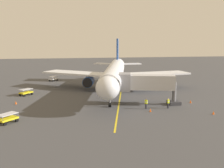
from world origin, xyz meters
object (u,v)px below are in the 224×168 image
at_px(ground_crew_wing_walker, 146,104).
at_px(safety_cone_nose_right, 191,101).
at_px(safety_cone_nose_left, 213,113).
at_px(jet_bridge, 142,83).
at_px(baggage_cart_starboard_side, 8,118).
at_px(airplane, 114,73).
at_px(baggage_cart_portside, 53,78).
at_px(safety_cone_wing_starboard, 150,110).
at_px(baggage_cart_near_nose, 26,92).
at_px(safety_cone_wing_port, 16,103).
at_px(ground_crew_marshaller, 168,103).
at_px(ground_crew_loader, 103,82).

height_order(ground_crew_wing_walker, safety_cone_nose_right, ground_crew_wing_walker).
bearing_deg(safety_cone_nose_left, jet_bridge, -42.94).
bearing_deg(baggage_cart_starboard_side, safety_cone_nose_left, 177.62).
bearing_deg(jet_bridge, airplane, -78.51).
bearing_deg(baggage_cart_starboard_side, airplane, -133.72).
bearing_deg(safety_cone_nose_left, safety_cone_nose_right, -89.93).
height_order(baggage_cart_portside, safety_cone_wing_starboard, baggage_cart_portside).
distance_m(airplane, safety_cone_nose_right, 17.76).
relative_size(baggage_cart_near_nose, safety_cone_nose_left, 5.22).
bearing_deg(safety_cone_nose_right, baggage_cart_starboard_side, 11.60).
bearing_deg(airplane, jet_bridge, 101.49).
bearing_deg(baggage_cart_portside, baggage_cart_starboard_side, 82.84).
height_order(jet_bridge, baggage_cart_near_nose, jet_bridge).
relative_size(jet_bridge, safety_cone_wing_port, 20.87).
bearing_deg(baggage_cart_near_nose, airplane, -177.01).
bearing_deg(safety_cone_wing_port, jet_bridge, 170.15).
distance_m(ground_crew_wing_walker, baggage_cart_portside, 36.88).
height_order(baggage_cart_portside, safety_cone_nose_left, baggage_cart_portside).
bearing_deg(baggage_cart_starboard_side, ground_crew_marshaller, -172.22).
bearing_deg(safety_cone_nose_left, baggage_cart_portside, -56.53).
distance_m(airplane, safety_cone_wing_port, 21.35).
height_order(safety_cone_nose_left, safety_cone_nose_right, same).
distance_m(ground_crew_wing_walker, baggage_cart_near_nose, 25.46).
xyz_separation_m(ground_crew_loader, baggage_cart_starboard_side, (17.11, 27.30, -0.23)).
relative_size(baggage_cart_portside, baggage_cart_starboard_side, 1.03).
bearing_deg(safety_cone_nose_left, ground_crew_loader, -66.08).
bearing_deg(baggage_cart_portside, safety_cone_nose_left, 123.47).
bearing_deg(safety_cone_nose_left, baggage_cart_starboard_side, -2.38).
bearing_deg(safety_cone_nose_left, baggage_cart_near_nose, -33.16).
height_order(airplane, safety_cone_nose_right, airplane).
relative_size(airplane, baggage_cart_near_nose, 13.89).
bearing_deg(baggage_cart_near_nose, baggage_cart_starboard_side, 90.34).
bearing_deg(jet_bridge, baggage_cart_starboard_side, 18.55).
bearing_deg(safety_cone_nose_right, airplane, -49.19).
bearing_deg(safety_cone_wing_port, ground_crew_wing_walker, 161.53).
bearing_deg(ground_crew_marshaller, baggage_cart_portside, -59.46).
distance_m(jet_bridge, safety_cone_nose_right, 9.56).
relative_size(airplane, ground_crew_wing_walker, 23.31).
xyz_separation_m(baggage_cart_near_nose, safety_cone_wing_starboard, (-20.95, 16.42, -0.38)).
xyz_separation_m(baggage_cart_starboard_side, safety_cone_nose_left, (-29.77, 1.24, -0.38)).
distance_m(jet_bridge, safety_cone_wing_starboard, 6.22).
xyz_separation_m(airplane, ground_crew_marshaller, (-5.95, 15.93, -3.12)).
bearing_deg(safety_cone_wing_starboard, baggage_cart_portside, -65.09).
xyz_separation_m(airplane, baggage_cart_starboard_side, (18.42, 19.26, -3.35)).
relative_size(baggage_cart_starboard_side, safety_cone_wing_port, 5.20).
xyz_separation_m(airplane, ground_crew_wing_walker, (-2.27, 15.65, -3.12)).
bearing_deg(baggage_cart_portside, safety_cone_wing_starboard, 114.91).
height_order(jet_bridge, safety_cone_wing_starboard, jet_bridge).
distance_m(ground_crew_loader, safety_cone_nose_left, 31.23).
distance_m(ground_crew_wing_walker, safety_cone_wing_port, 22.68).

